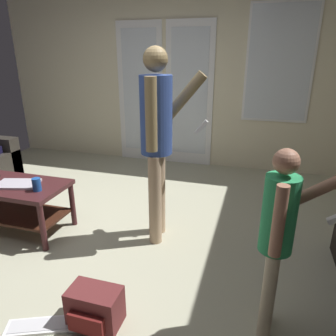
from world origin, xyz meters
name	(u,v)px	position (x,y,z in m)	size (l,w,h in m)	color
ground_plane	(97,240)	(0.00, 0.00, -0.01)	(5.28, 4.80, 0.02)	#A9A88E
wall_back_with_doors	(173,68)	(0.05, 2.37, 1.41)	(5.28, 0.09, 2.92)	beige
coffee_table	(15,196)	(-0.80, -0.04, 0.34)	(0.98, 0.52, 0.47)	#3D1B1D
person_adult	(158,132)	(0.52, 0.22, 0.99)	(0.52, 0.49, 1.65)	tan
person_child	(279,230)	(1.47, -0.57, 0.69)	(0.48, 0.31, 1.15)	tan
backpack	(95,307)	(0.45, -0.84, 0.12)	(0.32, 0.23, 0.24)	#5C2525
loose_keyboard	(43,326)	(0.15, -0.96, 0.01)	(0.46, 0.29, 0.02)	white
laptop_closed	(17,184)	(-0.73, -0.05, 0.48)	(0.36, 0.23, 0.02)	#B9B4C1
cup_by_laptop	(37,185)	(-0.48, -0.11, 0.53)	(0.07, 0.07, 0.12)	#1B4A9B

